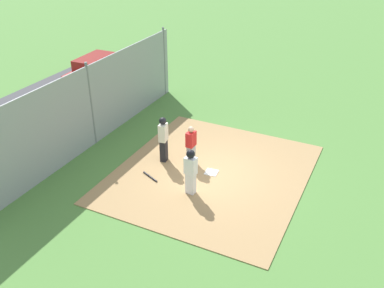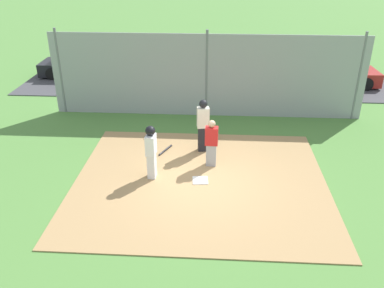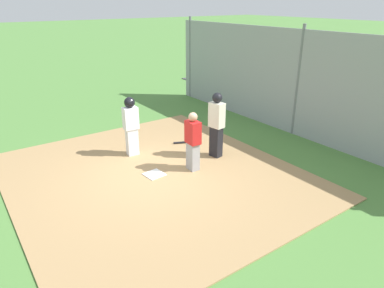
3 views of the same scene
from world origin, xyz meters
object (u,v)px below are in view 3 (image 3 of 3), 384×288
Objects in this scene: catcher at (193,141)px; baseball_bat at (186,142)px; umpire at (216,124)px; parked_car_dark at (258,68)px; runner at (131,123)px; home_plate at (154,174)px.

catcher is 1.88m from baseball_bat.
catcher is 1.03m from umpire.
catcher reaches higher than parked_car_dark.
parked_car_dark is (6.79, -9.08, -0.18)m from catcher.
parked_car_dark is at bearing 121.93° from runner.
parked_car_dark is (5.10, -9.90, -0.34)m from runner.
parked_car_dark is at bearing -140.73° from catcher.
runner reaches higher than home_plate.
umpire reaches higher than home_plate.
home_plate is at bearing -121.97° from baseball_bat.
runner is (1.40, 1.79, -0.01)m from umpire.
baseball_bat is at bearing -116.62° from catcher.
home_plate is 1.68m from runner.
baseball_bat is (1.22, 0.13, -0.90)m from umpire.
umpire is 1.09× the size of runner.
home_plate is at bearing -9.47° from umpire.
parked_car_dark is (5.28, -8.24, 0.55)m from baseball_bat.
runner reaches higher than baseball_bat.
umpire reaches higher than catcher.
catcher is at bearing -54.87° from parked_car_dark.
umpire is 10.40m from parked_car_dark.
home_plate is 11.97m from parked_car_dark.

